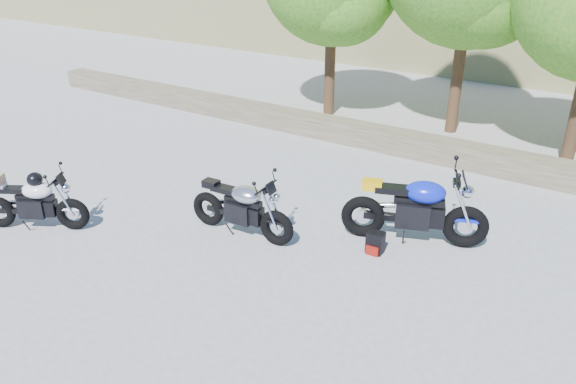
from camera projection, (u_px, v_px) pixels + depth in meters
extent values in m
plane|color=gray|center=(243.00, 255.00, 8.80)|extent=(90.00, 90.00, 0.00)
cube|color=brown|center=(387.00, 140.00, 12.87)|extent=(22.00, 0.55, 0.50)
cylinder|color=#382314|center=(330.00, 59.00, 14.85)|extent=(0.28, 0.28, 3.02)
cylinder|color=#382314|center=(459.00, 65.00, 13.46)|extent=(0.28, 0.28, 3.36)
torus|color=black|center=(277.00, 228.00, 8.97)|extent=(0.61, 0.18, 0.61)
torus|color=black|center=(208.00, 209.00, 9.58)|extent=(0.61, 0.18, 0.61)
cylinder|color=silver|center=(277.00, 228.00, 8.97)|extent=(0.21, 0.05, 0.21)
cylinder|color=silver|center=(208.00, 209.00, 9.58)|extent=(0.21, 0.05, 0.21)
cube|color=black|center=(240.00, 212.00, 9.24)|extent=(0.47, 0.31, 0.34)
cube|color=black|center=(243.00, 201.00, 9.12)|extent=(0.67, 0.19, 0.09)
ellipsoid|color=#A8A8AC|center=(246.00, 195.00, 9.03)|extent=(0.56, 0.40, 0.29)
cube|color=black|center=(225.00, 189.00, 9.22)|extent=(0.48, 0.23, 0.09)
cube|color=black|center=(211.00, 184.00, 9.33)|extent=(0.27, 0.20, 0.12)
cylinder|color=black|center=(266.00, 187.00, 8.77)|extent=(0.06, 0.62, 0.03)
sphere|color=silver|center=(274.00, 199.00, 8.77)|extent=(0.17, 0.17, 0.17)
torus|color=black|center=(73.00, 214.00, 9.44)|extent=(0.57, 0.41, 0.57)
cylinder|color=silver|center=(73.00, 214.00, 9.44)|extent=(0.19, 0.13, 0.20)
cube|color=black|center=(33.00, 207.00, 9.43)|extent=(0.50, 0.44, 0.32)
cube|color=black|center=(35.00, 197.00, 9.35)|extent=(0.61, 0.43, 0.09)
ellipsoid|color=silver|center=(37.00, 190.00, 9.29)|extent=(0.62, 0.55, 0.27)
cube|color=black|center=(14.00, 190.00, 9.31)|extent=(0.49, 0.39, 0.08)
cylinder|color=black|center=(56.00, 179.00, 9.18)|extent=(0.32, 0.53, 0.03)
sphere|color=silver|center=(66.00, 188.00, 9.24)|extent=(0.16, 0.16, 0.16)
ellipsoid|color=black|center=(35.00, 179.00, 9.21)|extent=(0.35, 0.35, 0.24)
torus|color=black|center=(465.00, 227.00, 8.88)|extent=(0.74, 0.42, 0.72)
torus|color=black|center=(363.00, 216.00, 9.20)|extent=(0.74, 0.42, 0.72)
cylinder|color=silver|center=(465.00, 227.00, 8.88)|extent=(0.25, 0.13, 0.25)
cylinder|color=silver|center=(363.00, 216.00, 9.20)|extent=(0.25, 0.13, 0.25)
cube|color=black|center=(413.00, 214.00, 8.99)|extent=(0.62, 0.51, 0.41)
cube|color=black|center=(419.00, 201.00, 8.87)|extent=(0.80, 0.44, 0.11)
ellipsoid|color=#0C1DC1|center=(425.00, 192.00, 8.78)|extent=(0.76, 0.64, 0.34)
cube|color=black|center=(393.00, 189.00, 8.88)|extent=(0.61, 0.43, 0.10)
cube|color=#E2A80B|center=(372.00, 185.00, 8.93)|extent=(0.37, 0.32, 0.15)
cylinder|color=black|center=(457.00, 179.00, 8.58)|extent=(0.29, 0.71, 0.04)
sphere|color=silver|center=(468.00, 192.00, 8.63)|extent=(0.20, 0.20, 0.20)
cube|color=black|center=(375.00, 242.00, 8.80)|extent=(0.27, 0.20, 0.36)
cube|color=maroon|center=(372.00, 251.00, 8.75)|extent=(0.21, 0.04, 0.15)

